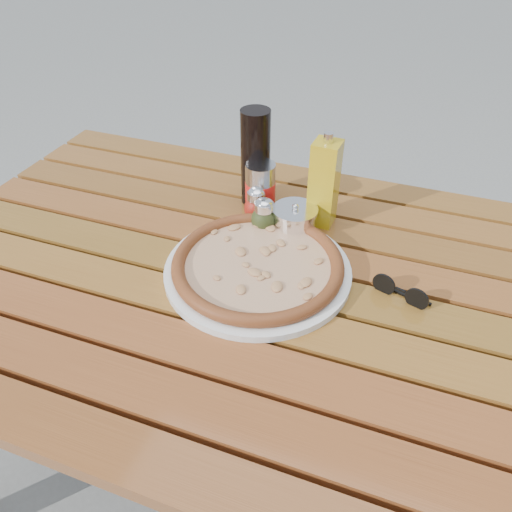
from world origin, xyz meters
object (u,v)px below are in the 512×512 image
(soda_can, at_px, (260,189))
(sunglasses, at_px, (400,292))
(pepper_shaker, at_px, (256,205))
(dark_bottle, at_px, (255,158))
(pizza, at_px, (258,264))
(table, at_px, (253,303))
(olive_oil_cruet, at_px, (324,183))
(parmesan_tin, at_px, (295,220))
(oregano_shaker, at_px, (264,216))
(plate, at_px, (258,270))

(soda_can, xyz_separation_m, sunglasses, (0.34, -0.18, -0.04))
(pepper_shaker, height_order, sunglasses, pepper_shaker)
(dark_bottle, bearing_deg, pizza, -68.87)
(table, bearing_deg, soda_can, 105.91)
(olive_oil_cruet, height_order, parmesan_tin, olive_oil_cruet)
(oregano_shaker, bearing_deg, dark_bottle, 118.22)
(table, xyz_separation_m, oregano_shaker, (-0.03, 0.14, 0.11))
(pizza, bearing_deg, sunglasses, 4.95)
(olive_oil_cruet, bearing_deg, sunglasses, -44.23)
(pepper_shaker, distance_m, parmesan_tin, 0.09)
(olive_oil_cruet, distance_m, parmesan_tin, 0.10)
(soda_can, relative_size, olive_oil_cruet, 0.57)
(plate, relative_size, pepper_shaker, 4.39)
(table, relative_size, sunglasses, 12.65)
(oregano_shaker, distance_m, dark_bottle, 0.15)
(plate, bearing_deg, sunglasses, 4.95)
(pizza, bearing_deg, pepper_shaker, 110.93)
(pepper_shaker, relative_size, parmesan_tin, 0.80)
(soda_can, bearing_deg, pizza, -71.46)
(sunglasses, bearing_deg, parmesan_tin, 168.78)
(plate, distance_m, oregano_shaker, 0.14)
(soda_can, relative_size, sunglasses, 1.08)
(dark_bottle, relative_size, soda_can, 1.83)
(sunglasses, bearing_deg, table, -156.10)
(pizza, xyz_separation_m, parmesan_tin, (0.03, 0.16, 0.01))
(pizza, bearing_deg, table, -141.51)
(plate, height_order, sunglasses, sunglasses)
(plate, xyz_separation_m, dark_bottle, (-0.10, 0.25, 0.10))
(pepper_shaker, bearing_deg, plate, -69.07)
(parmesan_tin, bearing_deg, pepper_shaker, 170.41)
(pizza, height_order, pepper_shaker, pepper_shaker)
(plate, height_order, pizza, pizza)
(pepper_shaker, bearing_deg, oregano_shaker, -50.03)
(dark_bottle, bearing_deg, parmesan_tin, -36.97)
(pizza, relative_size, parmesan_tin, 3.61)
(sunglasses, bearing_deg, pizza, -157.33)
(parmesan_tin, height_order, sunglasses, parmesan_tin)
(sunglasses, bearing_deg, plate, -157.33)
(parmesan_tin, bearing_deg, sunglasses, -28.95)
(pepper_shaker, xyz_separation_m, dark_bottle, (-0.03, 0.08, 0.07))
(pepper_shaker, bearing_deg, pizza, -69.07)
(pizza, bearing_deg, plate, 45.88)
(table, distance_m, dark_bottle, 0.33)
(table, height_order, pepper_shaker, pepper_shaker)
(plate, distance_m, parmesan_tin, 0.16)
(pizza, height_order, oregano_shaker, oregano_shaker)
(pizza, relative_size, oregano_shaker, 4.54)
(dark_bottle, xyz_separation_m, sunglasses, (0.36, -0.23, -0.09))
(sunglasses, bearing_deg, dark_bottle, 165.91)
(pizza, height_order, dark_bottle, dark_bottle)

